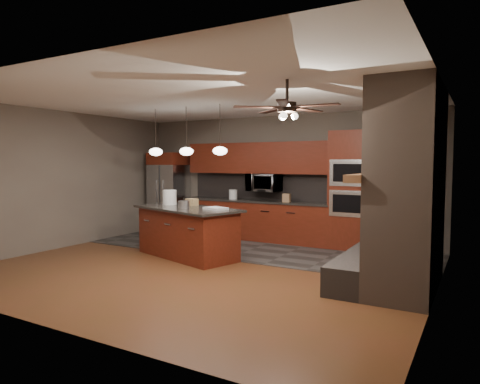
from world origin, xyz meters
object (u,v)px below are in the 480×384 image
Objects in this scene: refrigerator at (169,192)px; counter_bucket at (233,194)px; oven_tower at (351,190)px; paint_tray at (216,208)px; white_bucket at (170,197)px; counter_box at (287,198)px; microwave at (264,183)px; kitchen_island at (187,232)px; paint_can at (184,204)px; cardboard_box at (192,202)px.

counter_bucket is (1.84, 0.08, 0.01)m from refrigerator.
oven_tower is at bearing 0.92° from refrigerator.
paint_tray is 2.42m from counter_bucket.
white_bucket reaches higher than counter_bucket.
refrigerator is 3.21m from counter_box.
refrigerator reaches higher than counter_bucket.
microwave is 0.68m from counter_box.
kitchen_island is at bearing -44.74° from refrigerator.
refrigerator is 9.79× the size of paint_can.
counter_box is (1.37, -0.05, -0.02)m from counter_bucket.
counter_box is (1.06, 2.26, 0.00)m from paint_can.
counter_bucket reaches higher than paint_tray.
paint_can is (-2.44, -2.30, -0.20)m from oven_tower.
white_bucket is 1.64× the size of counter_box.
white_bucket is 1.38× the size of cardboard_box.
paint_can is 1.15× the size of counter_box.
microwave is 2.52× the size of white_bucket.
microwave is 3.34× the size of counter_bucket.
microwave reaches higher than kitchen_island.
oven_tower is 3.37m from kitchen_island.
oven_tower reaches higher than cardboard_box.
refrigerator is at bearing 161.12° from paint_tray.
cardboard_box is (0.48, 0.08, -0.08)m from white_bucket.
refrigerator reaches higher than cardboard_box.
cardboard_box is (-0.61, -1.91, -0.31)m from microwave.
white_bucket is 1.32× the size of counter_bucket.
microwave is at bearing 61.30° from white_bucket.
oven_tower is 3.25× the size of microwave.
oven_tower is 5.95× the size of paint_tray.
microwave is 2.45m from kitchen_island.
refrigerator is 3.06m from kitchen_island.
kitchen_island is at bearing -101.88° from microwave.
kitchen_island is 11.61× the size of paint_can.
oven_tower reaches higher than white_bucket.
paint_can is 2.33m from counter_bucket.
paint_can is 0.97× the size of cardboard_box.
kitchen_island is at bearing -23.00° from white_bucket.
white_bucket reaches higher than paint_tray.
microwave reaches higher than cardboard_box.
oven_tower is at bearing 58.89° from kitchen_island.
kitchen_island is at bearing -121.10° from counter_box.
oven_tower is 1.40m from counter_box.
counter_bucket reaches higher than cardboard_box.
refrigerator is (-4.59, -0.07, -0.20)m from oven_tower.
paint_can is 0.47m from cardboard_box.
white_bucket is at bearing -99.12° from counter_bucket.
microwave is at bearing 78.90° from paint_can.
oven_tower reaches higher than refrigerator.
oven_tower is 2.76m from counter_bucket.
paint_can is at bearing -136.63° from oven_tower.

